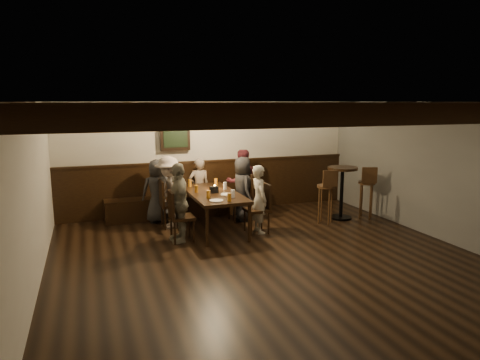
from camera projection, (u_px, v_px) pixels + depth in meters
name	position (u px, v px, depth m)	size (l,w,h in m)	color
room	(215.00, 172.00, 8.13)	(7.00, 7.00, 7.00)	black
dining_table	(213.00, 195.00, 8.03)	(0.88, 1.94, 0.73)	black
chair_left_near	(171.00, 213.00, 8.27)	(0.42, 0.42, 0.92)	black
chair_left_far	(181.00, 226.00, 7.44)	(0.41, 0.41, 0.89)	black
chair_right_near	(241.00, 206.00, 8.75)	(0.44, 0.44, 0.96)	black
chair_right_far	(258.00, 218.00, 7.92)	(0.42, 0.42, 0.92)	black
person_bench_left	(157.00, 191.00, 8.56)	(0.63, 0.41, 1.28)	#2B2B2E
person_bench_centre	(199.00, 187.00, 9.01)	(0.45, 0.30, 1.24)	gray
person_bench_right	(242.00, 182.00, 9.15)	(0.68, 0.53, 1.41)	#5B1F29
person_left_near	(169.00, 192.00, 8.19)	(0.90, 0.52, 1.39)	#B09F95
person_left_far	(179.00, 202.00, 7.35)	(0.81, 0.34, 1.38)	gray
person_right_near	(242.00, 189.00, 8.70)	(0.64, 0.42, 1.31)	#232325
person_right_far	(259.00, 199.00, 7.87)	(0.46, 0.30, 1.27)	#AEA693
pint_a	(190.00, 183.00, 8.56)	(0.07, 0.07, 0.14)	#BF7219
pint_b	(216.00, 182.00, 8.69)	(0.07, 0.07, 0.14)	#BF7219
pint_c	(196.00, 189.00, 7.99)	(0.07, 0.07, 0.14)	#BF7219
pint_d	(225.00, 186.00, 8.29)	(0.07, 0.07, 0.14)	silver
pint_e	(208.00, 194.00, 7.51)	(0.07, 0.07, 0.14)	#BF7219
pint_f	(233.00, 194.00, 7.56)	(0.07, 0.07, 0.14)	silver
pint_g	(229.00, 197.00, 7.28)	(0.07, 0.07, 0.14)	#BF7219
plate_near	(216.00, 201.00, 7.32)	(0.24, 0.24, 0.01)	white
plate_far	(227.00, 194.00, 7.80)	(0.24, 0.24, 0.01)	white
condiment_caddy	(214.00, 190.00, 7.96)	(0.15, 0.10, 0.12)	black
candle	(215.00, 188.00, 8.33)	(0.05, 0.05, 0.05)	beige
high_top_table	(342.00, 185.00, 8.80)	(0.61, 0.61, 1.08)	black
bar_stool_left	(325.00, 203.00, 8.50)	(0.35, 0.36, 1.10)	#3D2613
bar_stool_right	(366.00, 199.00, 8.87)	(0.38, 0.40, 1.10)	#3D2613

